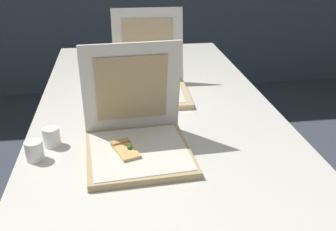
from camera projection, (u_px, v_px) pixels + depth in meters
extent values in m
cube|color=silver|center=(158.00, 116.00, 1.57)|extent=(0.98, 2.09, 0.03)
cylinder|color=#38383D|center=(78.00, 109.00, 2.55)|extent=(0.04, 0.04, 0.72)
cylinder|color=#38383D|center=(202.00, 102.00, 2.66)|extent=(0.04, 0.04, 0.72)
cube|color=tan|center=(139.00, 154.00, 1.25)|extent=(0.35, 0.35, 0.02)
cube|color=silver|center=(139.00, 150.00, 1.25)|extent=(0.33, 0.33, 0.00)
cube|color=silver|center=(132.00, 88.00, 1.30)|extent=(0.34, 0.08, 0.33)
cube|color=tan|center=(132.00, 89.00, 1.29)|extent=(0.24, 0.06, 0.24)
cube|color=#E0B266|center=(126.00, 151.00, 1.23)|extent=(0.09, 0.12, 0.01)
cube|color=tan|center=(120.00, 143.00, 1.27)|extent=(0.07, 0.04, 0.02)
sphere|color=#2D6628|center=(130.00, 148.00, 1.23)|extent=(0.02, 0.02, 0.02)
cube|color=tan|center=(151.00, 94.00, 1.72)|extent=(0.34, 0.34, 0.02)
cube|color=silver|center=(150.00, 91.00, 1.71)|extent=(0.29, 0.29, 0.00)
cube|color=silver|center=(147.00, 44.00, 1.82)|extent=(0.33, 0.07, 0.33)
cube|color=tan|center=(147.00, 45.00, 1.81)|extent=(0.24, 0.05, 0.24)
cube|color=#EAC156|center=(145.00, 94.00, 1.66)|extent=(0.10, 0.13, 0.01)
cube|color=tan|center=(139.00, 90.00, 1.71)|extent=(0.06, 0.05, 0.02)
sphere|color=orange|center=(143.00, 93.00, 1.65)|extent=(0.02, 0.02, 0.02)
sphere|color=red|center=(148.00, 92.00, 1.66)|extent=(0.02, 0.02, 0.02)
cylinder|color=white|center=(52.00, 137.00, 1.31)|extent=(0.06, 0.06, 0.07)
cylinder|color=white|center=(34.00, 151.00, 1.22)|extent=(0.06, 0.06, 0.07)
cylinder|color=white|center=(93.00, 78.00, 1.85)|extent=(0.06, 0.06, 0.07)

